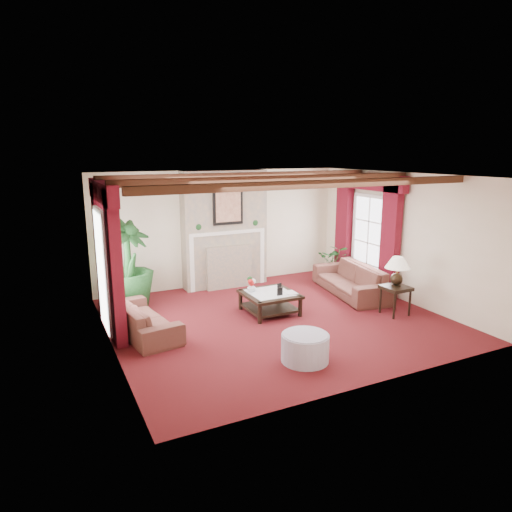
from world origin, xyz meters
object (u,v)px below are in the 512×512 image
side_table (395,300)px  ottoman (305,348)px  potted_palm (128,283)px  sofa_left (142,313)px  coffee_table (270,303)px  sofa_right (351,275)px

side_table → ottoman: 2.84m
potted_palm → ottoman: (1.93, -3.64, -0.31)m
sofa_left → side_table: sofa_left is taller
potted_palm → coffee_table: size_ratio=2.05×
sofa_left → sofa_right: 4.68m
side_table → sofa_left: bearing=165.3°
potted_palm → ottoman: 4.14m
sofa_right → ottoman: size_ratio=3.17×
sofa_right → ottoman: (-2.71, -2.43, -0.22)m
sofa_right → ottoman: sofa_right is taller
coffee_table → side_table: 2.45m
sofa_right → coffee_table: size_ratio=2.31×
sofa_right → potted_palm: (-4.63, 1.21, 0.08)m
potted_palm → coffee_table: (2.44, -1.52, -0.31)m
ottoman → sofa_right: bearing=41.9°
sofa_left → coffee_table: 2.48m
coffee_table → ottoman: 2.18m
sofa_right → potted_palm: bearing=-95.2°
side_table → coffee_table: bearing=152.0°
coffee_table → ottoman: bearing=-103.6°
sofa_left → coffee_table: size_ratio=1.97×
sofa_right → potted_palm: potted_palm is taller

